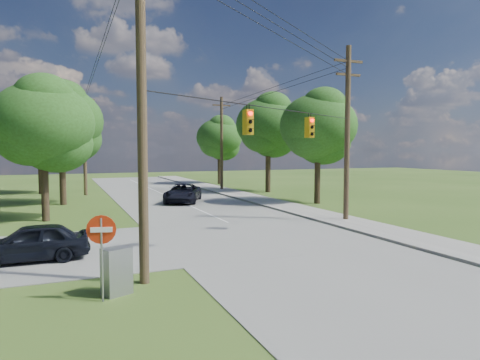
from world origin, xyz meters
name	(u,v)px	position (x,y,z in m)	size (l,w,h in m)	color
ground	(276,271)	(0.00, 0.00, 0.00)	(140.00, 140.00, 0.00)	#37551C
main_road	(265,239)	(2.00, 5.00, 0.01)	(10.00, 100.00, 0.03)	gray
sidewalk_east	(376,228)	(8.70, 5.00, 0.06)	(2.60, 100.00, 0.12)	#ABA7A0
pole_sw	(142,89)	(-4.60, 0.40, 6.23)	(2.00, 0.32, 12.00)	brown
pole_ne	(347,131)	(8.90, 8.00, 5.47)	(2.00, 0.32, 10.50)	brown
pole_north_e	(222,143)	(8.90, 30.00, 5.13)	(2.00, 0.32, 10.00)	brown
pole_north_w	(84,142)	(-5.00, 30.00, 5.13)	(2.00, 0.32, 10.00)	brown
power_lines	(211,70)	(1.50, 11.54, 9.15)	(13.93, 29.62, 4.93)	black
traffic_signals	(282,125)	(2.55, 4.43, 5.50)	(4.91, 3.27, 1.05)	#C6960B
tree_w_near	(43,123)	(-8.00, 15.00, 5.92)	(6.00, 6.00, 8.40)	#443522
tree_w_mid	(61,121)	(-7.00, 23.00, 6.58)	(6.40, 6.40, 9.22)	#443522
tree_w_far	(39,130)	(-9.00, 33.00, 6.25)	(6.00, 6.00, 8.73)	#443522
tree_e_near	(318,126)	(12.00, 16.00, 6.25)	(6.20, 6.20, 8.81)	#443522
tree_e_mid	(268,125)	(12.50, 26.00, 6.91)	(6.60, 6.60, 9.64)	#443522
tree_e_far	(219,137)	(11.50, 38.00, 5.92)	(5.80, 5.80, 8.32)	#443522
car_cross_dark	(31,242)	(-8.17, 4.72, 0.76)	(1.72, 4.29, 1.46)	black
car_main_north	(183,193)	(2.11, 20.75, 0.79)	(2.51, 5.44, 1.51)	black
control_cabinet	(117,271)	(-5.56, -0.39, 0.70)	(0.78, 0.56, 1.41)	gray
do_not_enter_sign	(101,239)	(-6.00, -0.87, 1.80)	(0.81, 0.24, 2.49)	gray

